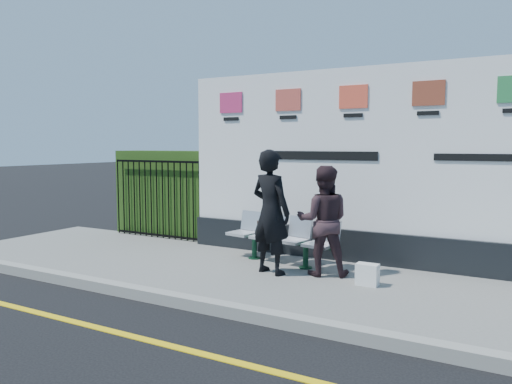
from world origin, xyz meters
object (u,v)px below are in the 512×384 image
billboard (427,181)px  woman_right (323,221)px  bench (279,250)px  woman_left (271,212)px

billboard → woman_right: billboard is taller
bench → woman_right: woman_right is taller
billboard → woman_right: (-1.18, -1.05, -0.53)m
woman_left → woman_right: woman_left is taller
woman_left → billboard: bearing=-130.7°
bench → billboard: bearing=30.1°
billboard → bench: 2.42m
bench → woman_right: 1.07m
bench → woman_left: 0.92m
woman_left → woman_right: 0.74m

